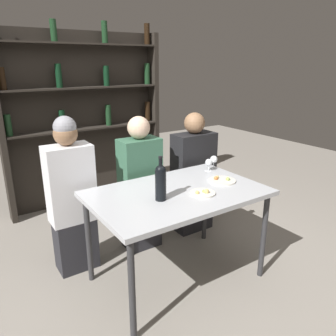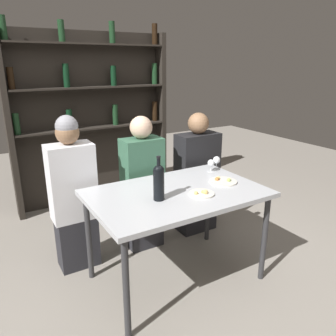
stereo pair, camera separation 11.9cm
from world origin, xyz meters
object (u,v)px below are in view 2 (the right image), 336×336
wine_glass_0 (217,160)px  seated_person_left (73,197)px  seated_person_center (143,187)px  seated_person_right (197,177)px  wine_glass_1 (211,163)px  wine_bottle (159,181)px  food_plate_0 (223,181)px  food_plate_1 (202,193)px

wine_glass_0 → seated_person_left: seated_person_left is taller
seated_person_center → seated_person_right: (0.62, 0.00, -0.02)m
wine_glass_1 → seated_person_right: 0.46m
wine_bottle → seated_person_center: (0.20, 0.67, -0.31)m
wine_glass_1 → seated_person_left: bearing=162.3°
seated_person_left → seated_person_right: size_ratio=1.06×
wine_glass_0 → food_plate_0: bearing=-119.8°
wine_bottle → wine_glass_0: wine_bottle is taller
food_plate_0 → seated_person_left: size_ratio=0.17×
wine_glass_0 → seated_person_right: 0.43m
food_plate_0 → wine_bottle: bearing=-176.2°
wine_glass_0 → food_plate_1: wine_glass_0 is taller
wine_glass_0 → seated_person_left: bearing=164.8°
food_plate_1 → wine_glass_0: bearing=41.6°
wine_glass_0 → seated_person_center: 0.72m
wine_glass_1 → seated_person_right: seated_person_right is taller
seated_person_left → wine_glass_0: bearing=-15.2°
food_plate_0 → food_plate_1: (-0.30, -0.12, 0.00)m
wine_bottle → seated_person_left: 0.85m
wine_bottle → food_plate_0: wine_bottle is taller
food_plate_0 → seated_person_center: bearing=123.6°
food_plate_0 → seated_person_center: seated_person_center is taller
food_plate_0 → seated_person_left: (-1.06, 0.63, -0.14)m
seated_person_center → wine_bottle: bearing=-106.9°
food_plate_0 → seated_person_left: seated_person_left is taller
wine_glass_0 → food_plate_0: wine_glass_0 is taller
wine_glass_1 → food_plate_1: wine_glass_1 is taller
food_plate_0 → food_plate_1: 0.33m
food_plate_1 → seated_person_left: 1.08m
wine_bottle → wine_glass_0: bearing=23.1°
wine_glass_1 → seated_person_center: seated_person_center is taller
seated_person_left → seated_person_center: (0.64, -0.00, -0.04)m
wine_glass_1 → seated_person_right: (0.12, 0.36, -0.26)m
seated_person_center → seated_person_right: size_ratio=1.01×
wine_bottle → food_plate_1: 0.36m
wine_glass_0 → seated_person_center: seated_person_center is taller
wine_glass_0 → wine_glass_1: wine_glass_0 is taller
wine_glass_1 → food_plate_1: (-0.39, -0.39, -0.07)m
seated_person_right → food_plate_0: bearing=-107.6°
food_plate_1 → seated_person_right: bearing=56.3°
food_plate_0 → seated_person_center: 0.78m
wine_glass_1 → seated_person_center: 0.67m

